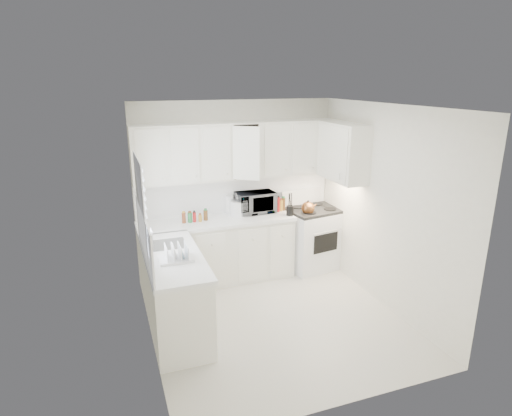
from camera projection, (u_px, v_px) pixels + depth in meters
name	position (u px, v px, depth m)	size (l,w,h in m)	color
floor	(275.00, 318.00, 5.41)	(3.20, 3.20, 0.00)	silver
ceiling	(278.00, 106.00, 4.66)	(3.20, 3.20, 0.00)	white
wall_back	(236.00, 189.00, 6.47)	(3.00, 3.00, 0.00)	white
wall_front	(349.00, 277.00, 3.59)	(3.00, 3.00, 0.00)	white
wall_left	(145.00, 235.00, 4.55)	(3.20, 3.20, 0.00)	white
wall_right	(385.00, 208.00, 5.52)	(3.20, 3.20, 0.00)	white
window_blinds	(142.00, 204.00, 4.80)	(0.06, 0.96, 1.06)	white
lower_cabinets_back	(217.00, 252.00, 6.32)	(2.22, 0.60, 0.90)	white
lower_cabinets_left	(174.00, 294.00, 5.07)	(0.60, 1.60, 0.90)	white
countertop_back	(217.00, 221.00, 6.18)	(2.24, 0.64, 0.05)	white
countertop_left	(173.00, 257.00, 4.94)	(0.64, 1.62, 0.05)	white
backsplash_back	(236.00, 194.00, 6.49)	(2.98, 0.02, 0.55)	white
backsplash_left	(144.00, 236.00, 4.75)	(0.02, 1.60, 0.55)	white
upper_cabinets_back	(239.00, 178.00, 6.27)	(3.00, 0.33, 0.80)	white
upper_cabinets_right	(341.00, 180.00, 6.14)	(0.33, 0.90, 0.80)	white
sink	(168.00, 235.00, 5.21)	(0.42, 0.38, 0.30)	gray
stove	(313.00, 230.00, 6.73)	(0.80, 0.66, 1.24)	white
tea_kettle	(308.00, 207.00, 6.40)	(0.25, 0.21, 0.23)	brown
frying_pan	(319.00, 205.00, 6.83)	(0.24, 0.40, 0.04)	black
microwave	(255.00, 200.00, 6.46)	(0.57, 0.32, 0.39)	gray
rice_cooker	(239.00, 207.00, 6.33)	(0.26, 0.26, 0.26)	white
paper_towel	(230.00, 204.00, 6.42)	(0.12, 0.12, 0.27)	white
utensil_crock	(290.00, 204.00, 6.31)	(0.12, 0.12, 0.35)	black
dish_rack	(176.00, 252.00, 4.76)	(0.37, 0.28, 0.20)	white
spice_left_0	(183.00, 216.00, 6.12)	(0.06, 0.06, 0.13)	brown
spice_left_1	(189.00, 217.00, 6.06)	(0.06, 0.06, 0.13)	#28793D
spice_left_2	(193.00, 215.00, 6.17)	(0.06, 0.06, 0.13)	#B11717
spice_left_3	(200.00, 216.00, 6.11)	(0.06, 0.06, 0.13)	#BB8B2C
spice_left_4	(203.00, 214.00, 6.22)	(0.06, 0.06, 0.13)	brown
sauce_right_0	(275.00, 204.00, 6.61)	(0.06, 0.06, 0.19)	#B11717
sauce_right_1	(280.00, 204.00, 6.57)	(0.06, 0.06, 0.19)	#BB8B2C
sauce_right_2	(281.00, 203.00, 6.64)	(0.06, 0.06, 0.19)	brown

